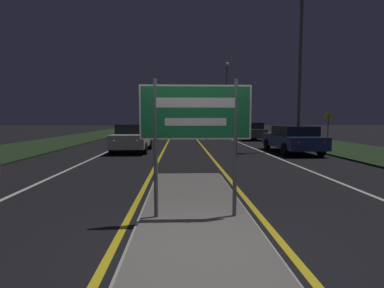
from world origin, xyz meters
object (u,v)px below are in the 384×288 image
object	(u,v)px
car_receding_0	(292,139)
car_receding_2	(230,127)
highway_sign	(196,120)
car_receding_1	(251,131)
car_approaching_0	(132,138)
warning_sign	(328,125)
streetlight_right_far	(227,86)
streetlight_right_near	(301,29)
car_approaching_1	(153,130)

from	to	relation	value
car_receding_0	car_receding_2	distance (m)	21.59
highway_sign	car_receding_1	size ratio (longest dim) A/B	0.50
car_receding_2	car_approaching_0	distance (m)	22.49
car_approaching_0	warning_sign	distance (m)	11.78
streetlight_right_far	car_receding_2	bearing A→B (deg)	-94.84
car_receding_0	streetlight_right_near	bearing A→B (deg)	52.37
car_receding_1	highway_sign	bearing A→B (deg)	-105.90
car_receding_1	car_approaching_0	xyz separation A→B (m)	(-8.69, -9.21, 0.01)
streetlight_right_far	car_receding_1	bearing A→B (deg)	-91.92
car_receding_1	warning_sign	size ratio (longest dim) A/B	2.18
streetlight_right_near	car_approaching_0	xyz separation A→B (m)	(-9.14, 0.05, -5.82)
car_receding_0	warning_sign	bearing A→B (deg)	38.53
highway_sign	streetlight_right_near	distance (m)	13.74
highway_sign	streetlight_right_far	bearing A→B (deg)	80.33
car_approaching_0	car_approaching_1	bearing A→B (deg)	89.53
streetlight_right_far	car_receding_2	xyz separation A→B (m)	(-0.48, -5.62, -5.75)
streetlight_right_far	car_receding_1	distance (m)	18.05
car_approaching_0	warning_sign	bearing A→B (deg)	7.95
streetlight_right_far	car_receding_0	distance (m)	27.82
warning_sign	car_receding_1	bearing A→B (deg)	111.35
car_receding_1	car_approaching_0	distance (m)	12.66
car_receding_1	warning_sign	xyz separation A→B (m)	(2.96, -7.58, 0.63)
car_receding_0	car_receding_1	size ratio (longest dim) A/B	1.02
car_receding_1	car_receding_0	bearing A→B (deg)	-91.10
highway_sign	car_receding_2	xyz separation A→B (m)	(5.93, 31.98, -1.05)
streetlight_right_near	warning_sign	bearing A→B (deg)	33.76
streetlight_right_far	car_approaching_1	size ratio (longest dim) A/B	2.29
streetlight_right_near	warning_sign	distance (m)	6.02
warning_sign	streetlight_right_far	bearing A→B (deg)	95.53
car_receding_2	car_approaching_0	bearing A→B (deg)	-112.99
car_receding_1	car_approaching_1	bearing A→B (deg)	166.73
car_approaching_0	car_approaching_1	size ratio (longest dim) A/B	0.96
car_receding_1	warning_sign	bearing A→B (deg)	-68.65
car_approaching_1	streetlight_right_far	bearing A→B (deg)	58.71
highway_sign	car_approaching_0	bearing A→B (deg)	104.19
streetlight_right_far	streetlight_right_near	bearing A→B (deg)	-90.27
highway_sign	car_approaching_1	xyz separation A→B (m)	(-2.76, 22.52, -0.98)
car_approaching_0	car_approaching_1	distance (m)	11.24
car_approaching_0	car_approaching_1	world-z (taller)	car_approaching_1
streetlight_right_far	car_receding_2	size ratio (longest dim) A/B	2.33
car_receding_1	car_receding_2	world-z (taller)	car_receding_1
car_receding_0	warning_sign	distance (m)	4.09
streetlight_right_near	car_approaching_1	world-z (taller)	streetlight_right_near
highway_sign	streetlight_right_far	distance (m)	38.43
highway_sign	car_receding_0	world-z (taller)	highway_sign
streetlight_right_far	car_approaching_0	xyz separation A→B (m)	(-9.26, -26.32, -5.69)
highway_sign	car_receding_2	bearing A→B (deg)	79.49
car_receding_1	streetlight_right_far	bearing A→B (deg)	88.08
streetlight_right_near	car_receding_1	distance (m)	10.95
car_receding_2	car_receding_0	bearing A→B (deg)	-90.77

